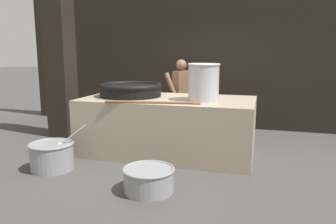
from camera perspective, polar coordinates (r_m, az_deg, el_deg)
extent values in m
plane|color=#474442|center=(6.00, 0.00, -7.03)|extent=(60.00, 60.00, 0.00)
cube|color=black|center=(8.12, 4.96, 9.72)|extent=(8.98, 0.24, 3.42)
cube|color=black|center=(7.33, -18.25, 9.19)|extent=(0.48, 0.48, 3.42)
cube|color=tan|center=(5.87, 0.00, -2.39)|extent=(3.00, 1.54, 1.00)
cylinder|color=black|center=(6.07, -6.52, 3.65)|extent=(1.12, 1.12, 0.19)
torus|color=black|center=(6.06, -6.54, 4.56)|extent=(1.16, 1.16, 0.09)
cylinder|color=#B7B7BC|center=(5.50, 6.23, 5.10)|extent=(0.51, 0.51, 0.60)
torus|color=#B7B7BC|center=(5.48, 6.29, 8.23)|extent=(0.54, 0.54, 0.04)
cylinder|color=brown|center=(5.17, -2.81, 1.69)|extent=(1.51, 0.30, 0.04)
cube|color=brown|center=(5.10, 5.01, 1.44)|extent=(0.14, 0.12, 0.02)
cylinder|color=brown|center=(7.06, 1.91, -1.00)|extent=(0.12, 0.12, 0.81)
cylinder|color=brown|center=(7.22, 2.59, -0.76)|extent=(0.12, 0.12, 0.81)
cube|color=olive|center=(7.11, 2.26, 0.39)|extent=(0.25, 0.29, 0.53)
cube|color=brown|center=(7.04, 2.29, 4.75)|extent=(0.28, 0.52, 0.60)
cylinder|color=brown|center=(6.87, 0.55, 4.61)|extent=(0.34, 0.18, 0.55)
cylinder|color=brown|center=(7.30, 2.53, 4.94)|extent=(0.34, 0.18, 0.55)
sphere|color=brown|center=(7.01, 2.32, 8.21)|extent=(0.23, 0.23, 0.23)
cylinder|color=gray|center=(5.41, -19.57, -7.34)|extent=(0.65, 0.65, 0.41)
torus|color=gray|center=(5.36, -19.70, -5.27)|extent=(0.68, 0.68, 0.03)
cylinder|color=tan|center=(5.39, -19.63, -6.42)|extent=(0.57, 0.57, 0.10)
sphere|color=gray|center=(5.36, -18.47, -5.53)|extent=(0.12, 0.12, 0.12)
cylinder|color=gray|center=(5.33, -16.27, -3.87)|extent=(0.37, 0.27, 0.32)
cylinder|color=gray|center=(4.36, -3.37, -11.79)|extent=(0.65, 0.65, 0.30)
torus|color=gray|center=(4.30, -3.39, -9.93)|extent=(0.68, 0.68, 0.03)
cylinder|color=orange|center=(4.33, -3.38, -10.96)|extent=(0.57, 0.57, 0.08)
cylinder|color=orange|center=(4.37, -2.05, -10.07)|extent=(0.04, 0.04, 0.02)
cylinder|color=orange|center=(4.25, -0.92, -10.52)|extent=(0.06, 0.05, 0.04)
cylinder|color=orange|center=(4.31, -3.93, -10.31)|extent=(0.04, 0.05, 0.03)
cylinder|color=orange|center=(4.42, -5.03, -9.75)|extent=(0.06, 0.06, 0.04)
cylinder|color=orange|center=(4.26, -4.15, -10.58)|extent=(0.04, 0.05, 0.03)
cylinder|color=orange|center=(4.52, -3.80, -9.33)|extent=(0.06, 0.04, 0.03)
cylinder|color=orange|center=(4.31, -0.79, -10.29)|extent=(0.04, 0.04, 0.03)
cylinder|color=orange|center=(4.31, -3.90, -10.26)|extent=(0.05, 0.05, 0.04)
cylinder|color=orange|center=(4.43, -2.40, -9.67)|extent=(0.07, 0.07, 0.04)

